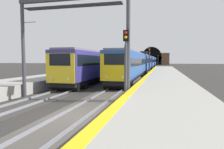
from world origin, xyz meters
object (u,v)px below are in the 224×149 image
object	(u,v)px
train_main_approaching	(147,62)
railway_signal_near	(126,61)
railway_signal_mid	(149,59)
train_adjacent_platform	(124,63)
overhead_signal_gantry	(72,22)
railway_signal_far	(158,60)
catenary_mast_near	(24,50)

from	to	relation	value
train_main_approaching	railway_signal_near	bearing A→B (deg)	1.80
railway_signal_mid	railway_signal_near	bearing A→B (deg)	0.00
train_adjacent_platform	overhead_signal_gantry	bearing A→B (deg)	3.19
railway_signal_far	catenary_mast_near	xyz separation A→B (m)	(-86.54, 13.94, 0.96)
train_main_approaching	overhead_signal_gantry	bearing A→B (deg)	-3.48
train_main_approaching	overhead_signal_gantry	distance (m)	45.26
train_adjacent_platform	railway_signal_near	xyz separation A→B (m)	(-34.32, -6.39, 0.59)
railway_signal_far	overhead_signal_gantry	world-z (taller)	overhead_signal_gantry
train_adjacent_platform	railway_signal_near	bearing A→B (deg)	9.99
train_main_approaching	railway_signal_far	bearing A→B (deg)	177.06
railway_signal_near	railway_signal_far	size ratio (longest dim) A/B	0.92
overhead_signal_gantry	catenary_mast_near	xyz separation A→B (m)	(7.43, 9.76, -1.66)
overhead_signal_gantry	railway_signal_mid	bearing A→B (deg)	-9.64
train_main_approaching	railway_signal_near	xyz separation A→B (m)	(-45.58, -1.95, 0.59)
catenary_mast_near	train_adjacent_platform	bearing A→B (deg)	-15.95
railway_signal_near	catenary_mast_near	xyz separation A→B (m)	(7.93, 13.94, 1.19)
railway_signal_near	overhead_signal_gantry	bearing A→B (deg)	-96.91
railway_signal_near	railway_signal_far	xyz separation A→B (m)	(94.48, 0.00, 0.23)
train_main_approaching	railway_signal_far	size ratio (longest dim) A/B	15.17
railway_signal_far	overhead_signal_gantry	distance (m)	94.10
railway_signal_near	catenary_mast_near	bearing A→B (deg)	-119.65
train_adjacent_platform	railway_signal_mid	distance (m)	11.27
overhead_signal_gantry	railway_signal_far	bearing A→B (deg)	-2.54
railway_signal_mid	railway_signal_far	size ratio (longest dim) A/B	1.00
train_main_approaching	railway_signal_near	distance (m)	45.62
railway_signal_near	railway_signal_mid	size ratio (longest dim) A/B	0.92
railway_signal_near	railway_signal_far	distance (m)	94.48
overhead_signal_gantry	catenary_mast_near	size ratio (longest dim) A/B	1.09
train_adjacent_platform	overhead_signal_gantry	size ratio (longest dim) A/B	7.33
catenary_mast_near	railway_signal_near	bearing A→B (deg)	-119.65
railway_signal_near	train_adjacent_platform	bearing A→B (deg)	-169.45
train_main_approaching	catenary_mast_near	bearing A→B (deg)	-18.31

